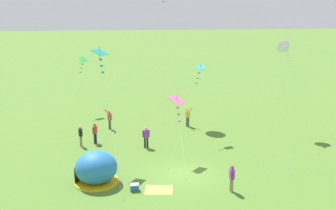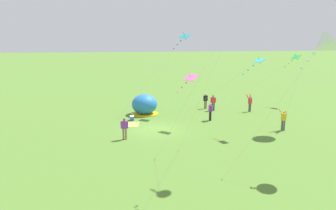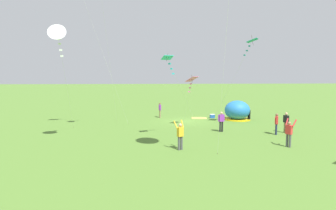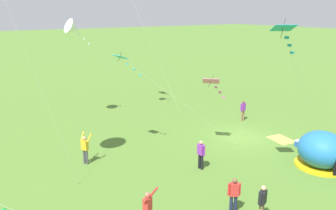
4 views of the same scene
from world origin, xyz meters
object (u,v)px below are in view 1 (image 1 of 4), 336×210
(popup_tent, at_px, (96,168))
(kite_pink, at_px, (177,103))
(person_with_toddler, at_px, (232,177))
(person_flying_kite, at_px, (110,119))
(person_arms_raised, at_px, (188,116))
(person_strolling, at_px, (81,135))
(person_near_tent, at_px, (146,136))
(kite_teal, at_px, (100,56))
(kite_cyan, at_px, (199,71))
(cooler_box, at_px, (135,187))
(kite_white, at_px, (285,50))
(kite_green, at_px, (83,62))
(person_center_field, at_px, (95,132))

(popup_tent, height_order, kite_pink, kite_pink)
(person_with_toddler, distance_m, kite_pink, 7.08)
(person_flying_kite, height_order, person_arms_raised, same)
(person_strolling, distance_m, person_arms_raised, 10.40)
(popup_tent, distance_m, person_with_toddler, 8.60)
(person_near_tent, relative_size, kite_teal, 0.20)
(kite_cyan, distance_m, kite_teal, 9.21)
(kite_cyan, bearing_deg, kite_pink, -118.22)
(person_flying_kite, bearing_deg, kite_pink, -56.46)
(person_with_toddler, distance_m, person_flying_kite, 15.53)
(cooler_box, xyz_separation_m, kite_pink, (3.32, 4.86, 4.08))
(cooler_box, height_order, kite_white, kite_white)
(cooler_box, distance_m, kite_green, 20.08)
(cooler_box, bearing_deg, kite_teal, 111.12)
(kite_white, relative_size, kite_cyan, 1.12)
(person_near_tent, distance_m, kite_white, 14.12)
(person_with_toddler, xyz_separation_m, person_arms_raised, (-0.48, 13.45, 0.03))
(kite_cyan, height_order, kite_pink, kite_cyan)
(person_center_field, height_order, kite_teal, kite_teal)
(person_arms_raised, relative_size, kite_green, 0.25)
(popup_tent, relative_size, cooler_box, 5.22)
(person_center_field, xyz_separation_m, kite_pink, (6.24, -4.04, 3.34))
(person_flying_kite, relative_size, kite_cyan, 0.26)
(cooler_box, distance_m, person_flying_kite, 12.79)
(person_near_tent, bearing_deg, kite_pink, -50.26)
(person_flying_kite, distance_m, kite_cyan, 9.53)
(person_near_tent, bearing_deg, person_with_toddler, -60.14)
(person_center_field, distance_m, kite_green, 11.01)
(person_center_field, distance_m, person_arms_raised, 9.16)
(kite_green, bearing_deg, kite_cyan, -41.52)
(person_center_field, bearing_deg, person_with_toddler, -47.69)
(popup_tent, distance_m, person_strolling, 7.13)
(kite_cyan, bearing_deg, person_strolling, -172.83)
(person_strolling, bearing_deg, kite_teal, -56.83)
(person_near_tent, distance_m, person_arms_raised, 6.73)
(person_strolling, height_order, kite_white, kite_white)
(person_center_field, xyz_separation_m, kite_cyan, (8.78, 0.70, 4.77))
(person_center_field, relative_size, person_arms_raised, 0.91)
(popup_tent, xyz_separation_m, kite_green, (-2.20, 17.43, 4.39))
(person_with_toddler, height_order, kite_white, kite_white)
(person_arms_raised, bearing_deg, person_with_toddler, -87.94)
(popup_tent, height_order, person_with_toddler, popup_tent)
(cooler_box, height_order, kite_cyan, kite_cyan)
(kite_green, bearing_deg, person_strolling, -87.01)
(person_arms_raised, bearing_deg, kite_pink, -105.24)
(cooler_box, xyz_separation_m, person_with_toddler, (5.92, -0.82, 0.74))
(cooler_box, xyz_separation_m, person_center_field, (-2.93, 8.90, 0.74))
(person_with_toddler, distance_m, kite_cyan, 11.46)
(popup_tent, bearing_deg, cooler_box, -30.64)
(person_with_toddler, height_order, person_strolling, same)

